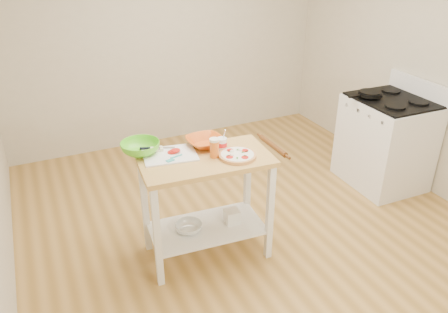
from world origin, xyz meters
name	(u,v)px	position (x,y,z in m)	size (l,w,h in m)	color
room_shell	(259,87)	(0.00, 0.00, 1.35)	(4.04, 4.54, 2.74)	#AF8340
prep_island	(206,187)	(-0.51, -0.12, 0.64)	(1.04, 0.62, 0.90)	tan
gas_stove	(385,142)	(1.65, 0.19, 0.47)	(0.71, 0.82, 1.11)	white
skillet	(369,94)	(1.47, 0.33, 0.98)	(0.38, 0.24, 0.03)	black
pizza	(237,155)	(-0.29, -0.22, 0.92)	(0.28, 0.28, 0.05)	tan
cutting_board	(169,154)	(-0.74, 0.03, 0.91)	(0.44, 0.36, 0.04)	white
spatula	(174,158)	(-0.74, -0.06, 0.92)	(0.15, 0.08, 0.01)	teal
knife	(152,148)	(-0.83, 0.17, 0.92)	(0.26, 0.11, 0.01)	silver
orange_bowl	(205,142)	(-0.43, 0.07, 0.94)	(0.29, 0.29, 0.07)	#CE5716
green_bowl	(140,148)	(-0.93, 0.15, 0.95)	(0.30, 0.30, 0.09)	#5ED325
beer_pint	(214,148)	(-0.44, -0.14, 0.98)	(0.08, 0.08, 0.15)	orange
yogurt_tub	(222,144)	(-0.34, -0.05, 0.95)	(0.08, 0.08, 0.18)	white
rolling_pin	(273,146)	(0.03, -0.20, 0.92)	(0.04, 0.04, 0.37)	#5B3314
shelf_glass_bowl	(189,227)	(-0.66, -0.11, 0.29)	(0.22, 0.22, 0.07)	silver
shelf_bin	(232,216)	(-0.29, -0.15, 0.32)	(0.12, 0.12, 0.12)	white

